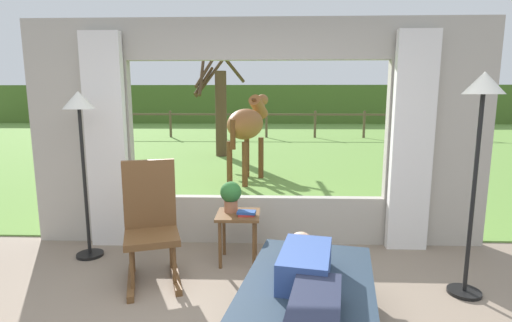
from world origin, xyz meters
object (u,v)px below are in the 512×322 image
Objects in this scene: rocking_chair at (151,222)px; recliner_sofa at (306,317)px; book_stack at (246,213)px; floor_lamp_left at (80,125)px; reclining_person at (308,279)px; horse at (247,125)px; pasture_tree at (219,107)px; side_table at (238,222)px; floor_lamp_right at (481,118)px; potted_plant at (231,195)px.

recliner_sofa is at bearing -54.29° from rocking_chair.
floor_lamp_left is at bearing 175.17° from book_stack.
floor_lamp_left reaches higher than reclining_person.
pasture_tree reaches higher than horse.
book_stack is (0.09, -0.07, 0.12)m from side_table.
side_table is 3.91m from horse.
floor_lamp_right is (1.45, 0.77, 1.32)m from recliner_sofa.
side_table is 0.29× the size of horse.
horse is (-2.16, 4.44, -0.38)m from floor_lamp_right.
side_table is 1.63× the size of potted_plant.
reclining_person is 1.53m from side_table.
floor_lamp_right is at bearing -15.41° from book_stack.
pasture_tree reaches higher than side_table.
potted_plant is 1.65× the size of book_stack.
potted_plant is at bearing 162.62° from floor_lamp_right.
rocking_chair is at bearing -79.14° from horse.
recliner_sofa is 1.02× the size of horse.
floor_lamp_left reaches higher than book_stack.
book_stack is 2.25m from floor_lamp_right.
potted_plant is at bearing -69.59° from horse.
side_table is (-0.58, 1.37, 0.21)m from recliner_sofa.
floor_lamp_right is at bearing 40.46° from reclining_person.
horse is at bearing 91.87° from side_table.
horse is (-0.21, 3.90, 0.61)m from book_stack.
rocking_chair is at bearing 175.74° from floor_lamp_right.
horse is 0.62× the size of pasture_tree.
book_stack is at bearing -80.48° from pasture_tree.
book_stack is 0.07× the size of pasture_tree.
book_stack is 0.11× the size of floor_lamp_left.
side_table is 1.90m from floor_lamp_left.
floor_lamp_left is 3.72m from floor_lamp_right.
floor_lamp_left is at bearing -91.98° from horse.
rocking_chair is (-1.36, 0.98, 0.33)m from recliner_sofa.
pasture_tree reaches higher than floor_lamp_left.
floor_lamp_right reaches higher than horse.
rocking_chair is at bearing -159.54° from book_stack.
reclining_person is 0.79× the size of horse.
horse reaches higher than recliner_sofa.
potted_plant reaches higher than side_table.
potted_plant is at bearing 14.02° from rocking_chair.
reclining_person is 2.75× the size of side_table.
pasture_tree is at bearing 73.92° from rocking_chair.
floor_lamp_left is (-2.20, 1.50, 0.90)m from reclining_person.
floor_lamp_right is 4.95m from horse.
pasture_tree reaches higher than book_stack.
reclining_person reaches higher than recliner_sofa.
potted_plant is at bearing 143.28° from book_stack.
rocking_chair is 0.38× the size of pasture_tree.
reclining_person is 8.74m from pasture_tree.
rocking_chair reaches higher than potted_plant.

